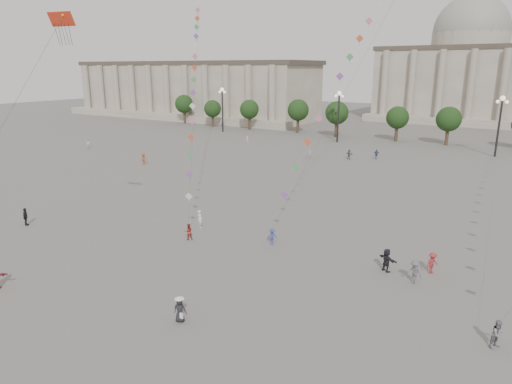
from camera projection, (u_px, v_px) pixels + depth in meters
The scene contains 24 objects.
ground at pixel (148, 295), 31.83m from camera, with size 360.00×360.00×0.00m, color #5C5957.
hall_west at pixel (191, 90), 144.80m from camera, with size 84.00×26.22×17.20m.
hall_central at pixel (466, 71), 133.42m from camera, with size 48.30×34.30×35.50m.
tree_row at pixel (421, 117), 94.00m from camera, with size 137.12×5.12×8.00m.
lamp_post_far_west at pixel (222, 102), 110.15m from camera, with size 2.00×0.90×10.65m.
lamp_post_mid_west at pixel (339, 107), 94.69m from camera, with size 2.00×0.90×10.65m.
lamp_post_mid_east at pixel (500, 115), 79.23m from camera, with size 2.00×0.90×10.65m.
person_crowd_0 at pixel (376, 154), 78.63m from camera, with size 1.02×0.43×1.74m, color navy.
person_crowd_1 at pixel (88, 143), 89.20m from camera, with size 0.93×0.73×1.92m, color silver.
person_crowd_2 at pixel (144, 159), 74.08m from camera, with size 1.21×0.70×1.87m, color #974129.
person_crowd_3 at pixel (387, 260), 35.28m from camera, with size 1.73×0.55×1.86m, color black.
person_crowd_4 at pixel (310, 154), 78.80m from camera, with size 1.52×0.49×1.64m, color white.
person_crowd_6 at pixel (414, 272), 33.29m from camera, with size 1.18×0.68×1.82m, color #59595D.
person_crowd_8 at pixel (432, 263), 34.98m from camera, with size 1.09×0.63×1.69m, color maroon.
person_crowd_10 at pixel (247, 140), 94.40m from camera, with size 0.58×0.38×1.60m, color silver.
person_crowd_12 at pixel (349, 154), 78.59m from camera, with size 1.58×0.50×1.71m, color #5C5D60.
person_crowd_13 at pixel (200, 219), 44.94m from camera, with size 0.66×0.43×1.81m, color silver.
tourist_1 at pixel (25, 217), 45.57m from camera, with size 1.06×0.44×1.82m, color black.
kite_flyer_0 at pixel (188, 232), 41.87m from camera, with size 0.75×0.58×1.53m, color maroon.
kite_flyer_1 at pixel (272, 237), 40.61m from camera, with size 1.00×0.57×1.54m, color #384280.
kite_flyer_2 at pixel (498, 334), 25.64m from camera, with size 0.82×0.64×1.69m, color slate.
hat_person at pixel (180, 309), 28.28m from camera, with size 0.92×0.77×1.69m.
dragon_kite at pixel (61, 31), 34.61m from camera, with size 5.63×4.11×20.77m.
kite_train_west at pixel (198, 19), 61.13m from camera, with size 28.95×39.14×61.61m.
Camera 1 is at (21.75, -20.33, 15.35)m, focal length 32.00 mm.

